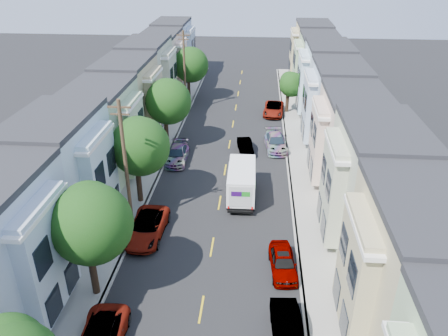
% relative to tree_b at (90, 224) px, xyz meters
% --- Properties ---
extents(ground, '(160.00, 160.00, 0.00)m').
position_rel_tree_b_xyz_m(ground, '(6.30, 5.20, -5.17)').
color(ground, black).
rests_on(ground, ground).
extents(road_slab, '(12.00, 70.00, 0.02)m').
position_rel_tree_b_xyz_m(road_slab, '(6.30, 20.20, -5.16)').
color(road_slab, black).
rests_on(road_slab, ground).
extents(curb_left, '(0.30, 70.00, 0.15)m').
position_rel_tree_b_xyz_m(curb_left, '(0.25, 20.20, -5.10)').
color(curb_left, gray).
rests_on(curb_left, ground).
extents(curb_right, '(0.30, 70.00, 0.15)m').
position_rel_tree_b_xyz_m(curb_right, '(12.35, 20.20, -5.10)').
color(curb_right, gray).
rests_on(curb_right, ground).
extents(sidewalk_left, '(2.60, 70.00, 0.15)m').
position_rel_tree_b_xyz_m(sidewalk_left, '(-1.05, 20.20, -5.10)').
color(sidewalk_left, gray).
rests_on(sidewalk_left, ground).
extents(sidewalk_right, '(2.60, 70.00, 0.15)m').
position_rel_tree_b_xyz_m(sidewalk_right, '(13.65, 20.20, -5.10)').
color(sidewalk_right, gray).
rests_on(sidewalk_right, ground).
extents(centerline, '(0.12, 70.00, 0.01)m').
position_rel_tree_b_xyz_m(centerline, '(6.30, 20.20, -5.17)').
color(centerline, gold).
rests_on(centerline, ground).
extents(townhouse_row_left, '(5.00, 70.00, 8.50)m').
position_rel_tree_b_xyz_m(townhouse_row_left, '(-4.85, 20.20, -5.17)').
color(townhouse_row_left, beige).
rests_on(townhouse_row_left, ground).
extents(townhouse_row_right, '(5.00, 70.00, 8.50)m').
position_rel_tree_b_xyz_m(townhouse_row_right, '(17.45, 20.20, -5.17)').
color(townhouse_row_right, beige).
rests_on(townhouse_row_right, ground).
extents(tree_b, '(4.70, 4.70, 7.55)m').
position_rel_tree_b_xyz_m(tree_b, '(0.00, 0.00, 0.00)').
color(tree_b, black).
rests_on(tree_b, ground).
extents(tree_c, '(4.70, 4.70, 7.44)m').
position_rel_tree_b_xyz_m(tree_c, '(0.00, 10.85, -0.11)').
color(tree_c, black).
rests_on(tree_c, ground).
extents(tree_d, '(4.70, 4.70, 7.33)m').
position_rel_tree_b_xyz_m(tree_d, '(0.00, 22.23, -0.22)').
color(tree_d, black).
rests_on(tree_d, ground).
extents(tree_e, '(4.70, 4.70, 7.30)m').
position_rel_tree_b_xyz_m(tree_e, '(0.00, 37.68, -0.24)').
color(tree_e, black).
rests_on(tree_e, ground).
extents(tree_far_r, '(3.10, 3.10, 5.24)m').
position_rel_tree_b_xyz_m(tree_far_r, '(13.20, 33.84, -1.52)').
color(tree_far_r, black).
rests_on(tree_far_r, ground).
extents(utility_pole_near, '(1.60, 0.26, 10.00)m').
position_rel_tree_b_xyz_m(utility_pole_near, '(0.00, 7.20, -0.02)').
color(utility_pole_near, '#42301E').
rests_on(utility_pole_near, ground).
extents(utility_pole_far, '(1.60, 0.26, 10.00)m').
position_rel_tree_b_xyz_m(utility_pole_far, '(0.00, 33.20, -0.02)').
color(utility_pole_far, '#42301E').
rests_on(utility_pole_far, ground).
extents(fedex_truck, '(2.26, 5.87, 2.81)m').
position_rel_tree_b_xyz_m(fedex_truck, '(8.07, 12.29, -3.60)').
color(fedex_truck, white).
rests_on(fedex_truck, ground).
extents(lead_sedan, '(1.95, 3.93, 1.25)m').
position_rel_tree_b_xyz_m(lead_sedan, '(8.05, 21.42, -4.55)').
color(lead_sedan, black).
rests_on(lead_sedan, ground).
extents(parked_left_c, '(2.66, 5.50, 1.51)m').
position_rel_tree_b_xyz_m(parked_left_c, '(1.40, 6.16, -4.42)').
color(parked_left_c, gray).
rests_on(parked_left_c, ground).
extents(parked_left_d, '(2.12, 4.84, 1.44)m').
position_rel_tree_b_xyz_m(parked_left_d, '(1.40, 18.75, -4.45)').
color(parked_left_d, '#4A071B').
rests_on(parked_left_d, ground).
extents(parked_right_a, '(1.84, 4.43, 1.44)m').
position_rel_tree_b_xyz_m(parked_right_a, '(11.20, -2.66, -4.45)').
color(parked_right_a, '#434A4C').
rests_on(parked_right_a, ground).
extents(parked_right_b, '(2.04, 4.46, 1.40)m').
position_rel_tree_b_xyz_m(parked_right_b, '(11.20, 3.06, -4.47)').
color(parked_right_b, silver).
rests_on(parked_right_b, ground).
extents(parked_right_c, '(2.57, 5.18, 1.50)m').
position_rel_tree_b_xyz_m(parked_right_c, '(11.20, 22.46, -4.42)').
color(parked_right_c, black).
rests_on(parked_right_c, ground).
extents(parked_right_d, '(2.85, 5.41, 1.45)m').
position_rel_tree_b_xyz_m(parked_right_d, '(11.20, 33.00, -4.45)').
color(parked_right_d, black).
rests_on(parked_right_d, ground).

